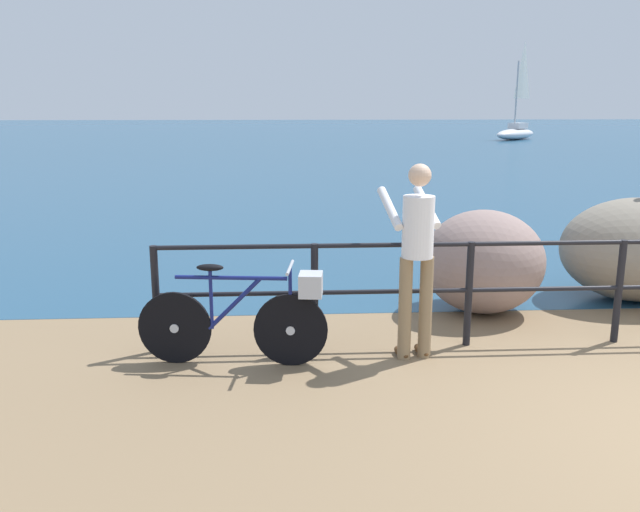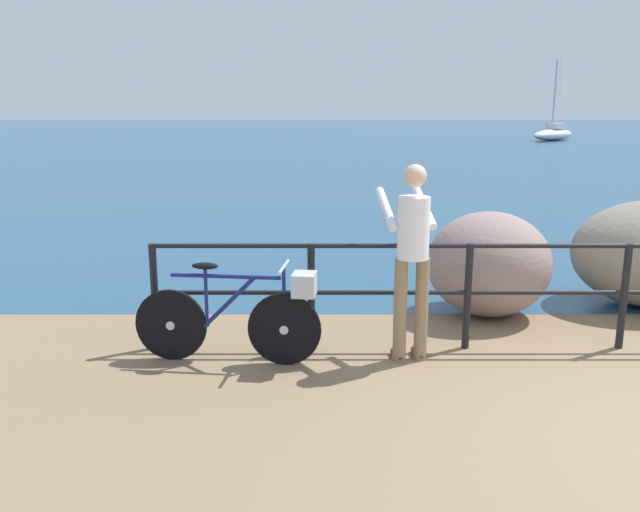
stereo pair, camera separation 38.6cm
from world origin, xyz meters
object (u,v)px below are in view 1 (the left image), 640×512
(bicycle, at_px, (249,315))
(sailboat, at_px, (516,129))
(breakwater_boulder_left, at_px, (483,262))
(person_at_railing, at_px, (416,252))
(breakwater_boulder_main, at_px, (637,249))

(bicycle, relative_size, sailboat, 0.27)
(sailboat, bearing_deg, bicycle, 22.64)
(sailboat, bearing_deg, breakwater_boulder_left, 25.35)
(person_at_railing, xyz_separation_m, sailboat, (14.00, 36.83, -0.28))
(breakwater_boulder_left, height_order, sailboat, sailboat)
(bicycle, distance_m, breakwater_boulder_main, 4.84)
(person_at_railing, height_order, breakwater_boulder_left, person_at_railing)
(breakwater_boulder_main, bearing_deg, bicycle, -158.31)
(person_at_railing, relative_size, breakwater_boulder_left, 1.33)
(bicycle, bearing_deg, breakwater_boulder_main, 28.32)
(bicycle, distance_m, sailboat, 40.04)
(breakwater_boulder_left, bearing_deg, bicycle, -150.89)
(breakwater_boulder_left, bearing_deg, person_at_railing, -128.04)
(sailboat, bearing_deg, breakwater_boulder_main, 28.02)
(bicycle, relative_size, breakwater_boulder_main, 0.94)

